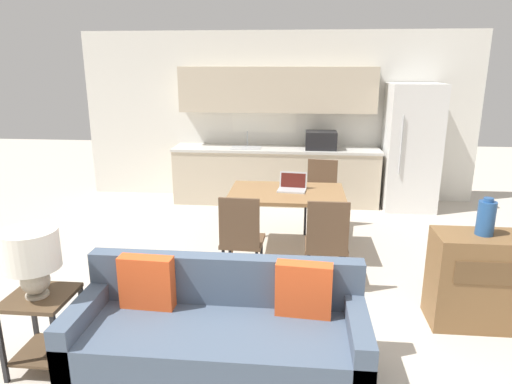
{
  "coord_description": "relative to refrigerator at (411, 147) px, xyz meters",
  "views": [
    {
      "loc": [
        0.38,
        -2.89,
        2.2
      ],
      "look_at": [
        -0.05,
        1.5,
        0.95
      ],
      "focal_mm": 32.0,
      "sensor_mm": 36.0,
      "label": 1
    }
  ],
  "objects": [
    {
      "name": "vase",
      "position": [
        -0.15,
        -3.37,
        0.01
      ],
      "size": [
        0.14,
        0.14,
        0.32
      ],
      "color": "#234C84",
      "rests_on": "credenza"
    },
    {
      "name": "table_lamp",
      "position": [
        -3.54,
        -4.31,
        -0.05
      ],
      "size": [
        0.39,
        0.39,
        0.5
      ],
      "color": "#B2A893",
      "rests_on": "side_table"
    },
    {
      "name": "kitchen_counter",
      "position": [
        -2.06,
        0.12,
        -0.11
      ],
      "size": [
        3.28,
        0.65,
        2.15
      ],
      "color": "beige",
      "rests_on": "ground_plane"
    },
    {
      "name": "dining_chair_near_left",
      "position": [
        -2.25,
        -2.84,
        -0.44
      ],
      "size": [
        0.44,
        0.44,
        0.95
      ],
      "rotation": [
        0.0,
        0.0,
        3.1
      ],
      "color": "brown",
      "rests_on": "ground_plane"
    },
    {
      "name": "dining_chair_near_right",
      "position": [
        -1.41,
        -2.87,
        -0.44
      ],
      "size": [
        0.42,
        0.42,
        0.95
      ],
      "rotation": [
        0.0,
        0.0,
        3.13
      ],
      "color": "brown",
      "rests_on": "ground_plane"
    },
    {
      "name": "ground_plane",
      "position": [
        -2.07,
        -4.21,
        -0.96
      ],
      "size": [
        20.0,
        20.0,
        0.0
      ],
      "primitive_type": "plane",
      "color": "beige"
    },
    {
      "name": "couch",
      "position": [
        -2.23,
        -4.26,
        -0.62
      ],
      "size": [
        2.06,
        0.8,
        0.84
      ],
      "color": "#3D2D1E",
      "rests_on": "ground_plane"
    },
    {
      "name": "credenza",
      "position": [
        0.01,
        -3.38,
        -0.55
      ],
      "size": [
        1.09,
        0.43,
        0.82
      ],
      "color": "brown",
      "rests_on": "ground_plane"
    },
    {
      "name": "laptop",
      "position": [
        -1.77,
        -1.93,
        -0.14
      ],
      "size": [
        0.35,
        0.29,
        0.2
      ],
      "rotation": [
        0.0,
        0.0,
        -0.11
      ],
      "color": "#B7BABC",
      "rests_on": "dining_table"
    },
    {
      "name": "side_table",
      "position": [
        -3.53,
        -4.31,
        -0.56
      ],
      "size": [
        0.45,
        0.45,
        0.59
      ],
      "color": "brown",
      "rests_on": "ground_plane"
    },
    {
      "name": "dining_chair_far_right",
      "position": [
        -1.39,
        -1.16,
        -0.44
      ],
      "size": [
        0.47,
        0.47,
        0.95
      ],
      "rotation": [
        0.0,
        0.0,
        -0.14
      ],
      "color": "brown",
      "rests_on": "ground_plane"
    },
    {
      "name": "wall_back",
      "position": [
        -2.07,
        0.42,
        0.4
      ],
      "size": [
        6.4,
        0.07,
        2.7
      ],
      "color": "silver",
      "rests_on": "ground_plane"
    },
    {
      "name": "refrigerator",
      "position": [
        0.0,
        0.0,
        0.0
      ],
      "size": [
        0.77,
        0.78,
        1.92
      ],
      "color": "white",
      "rests_on": "ground_plane"
    },
    {
      "name": "dining_table",
      "position": [
        -1.83,
        -2.01,
        -0.26
      ],
      "size": [
        1.32,
        0.91,
        0.77
      ],
      "color": "olive",
      "rests_on": "ground_plane"
    }
  ]
}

